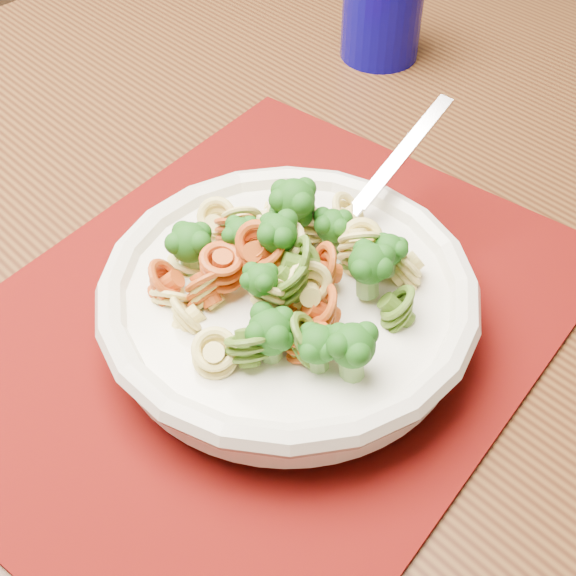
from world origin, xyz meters
TOP-DOWN VIEW (x-y plane):
  - dining_table at (0.33, -0.53)m, footprint 1.60×1.15m
  - placemat at (0.30, -0.60)m, footprint 0.52×0.45m
  - pasta_bowl at (0.31, -0.62)m, footprint 0.25×0.25m
  - pasta_broccoli_heap at (0.31, -0.62)m, footprint 0.21×0.21m
  - fork at (0.36, -0.60)m, footprint 0.18×0.06m
  - tumbler at (0.60, -0.37)m, footprint 0.08×0.08m

SIDE VIEW (x-z plane):
  - dining_table at x=0.33m, z-range 0.29..1.07m
  - placemat at x=0.30m, z-range 0.78..0.78m
  - pasta_bowl at x=0.31m, z-range 0.79..0.83m
  - fork at x=0.36m, z-range 0.79..0.86m
  - tumbler at x=0.60m, z-range 0.78..0.87m
  - pasta_broccoli_heap at x=0.31m, z-range 0.80..0.86m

